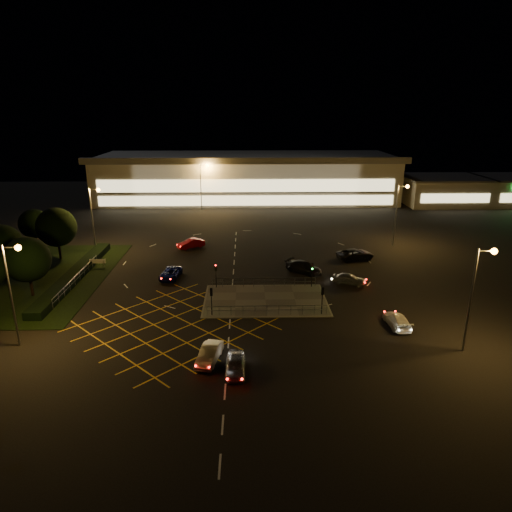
{
  "coord_description": "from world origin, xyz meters",
  "views": [
    {
      "loc": [
        -0.23,
        -51.37,
        21.69
      ],
      "look_at": [
        1.15,
        8.81,
        2.0
      ],
      "focal_mm": 32.0,
      "sensor_mm": 36.0,
      "label": 1
    }
  ],
  "objects_px": {
    "car_near_silver": "(235,365)",
    "signal_nw": "(216,271)",
    "car_far_dkgrey": "(304,267)",
    "signal_se": "(322,295)",
    "signal_ne": "(312,270)",
    "signal_sw": "(211,296)",
    "car_approach_white": "(397,320)",
    "car_east_grey": "(355,254)",
    "car_right_silver": "(349,279)",
    "car_circ_red": "(191,244)",
    "car_queue_white": "(209,354)",
    "car_left_blue": "(170,273)"
  },
  "relations": [
    {
      "from": "car_near_silver",
      "to": "car_far_dkgrey",
      "type": "relative_size",
      "value": 0.8
    },
    {
      "from": "signal_ne",
      "to": "car_far_dkgrey",
      "type": "distance_m",
      "value": 5.72
    },
    {
      "from": "car_approach_white",
      "to": "car_far_dkgrey",
      "type": "bearing_deg",
      "value": -68.15
    },
    {
      "from": "signal_ne",
      "to": "car_far_dkgrey",
      "type": "relative_size",
      "value": 0.6
    },
    {
      "from": "signal_se",
      "to": "car_right_silver",
      "type": "relative_size",
      "value": 0.74
    },
    {
      "from": "signal_se",
      "to": "car_approach_white",
      "type": "distance_m",
      "value": 8.12
    },
    {
      "from": "signal_ne",
      "to": "signal_sw",
      "type": "bearing_deg",
      "value": -146.35
    },
    {
      "from": "car_near_silver",
      "to": "car_approach_white",
      "type": "height_order",
      "value": "car_near_silver"
    },
    {
      "from": "signal_se",
      "to": "signal_ne",
      "type": "relative_size",
      "value": 1.0
    },
    {
      "from": "car_near_silver",
      "to": "car_right_silver",
      "type": "xyz_separation_m",
      "value": [
        14.18,
        20.27,
        -0.0
      ]
    },
    {
      "from": "car_left_blue",
      "to": "car_approach_white",
      "type": "distance_m",
      "value": 29.57
    },
    {
      "from": "car_east_grey",
      "to": "signal_sw",
      "type": "bearing_deg",
      "value": 117.3
    },
    {
      "from": "signal_sw",
      "to": "car_far_dkgrey",
      "type": "xyz_separation_m",
      "value": [
        11.69,
        13.47,
        -1.6
      ]
    },
    {
      "from": "car_far_dkgrey",
      "to": "car_east_grey",
      "type": "bearing_deg",
      "value": -16.4
    },
    {
      "from": "car_right_silver",
      "to": "car_east_grey",
      "type": "bearing_deg",
      "value": 3.93
    },
    {
      "from": "car_left_blue",
      "to": "car_circ_red",
      "type": "height_order",
      "value": "car_circ_red"
    },
    {
      "from": "signal_sw",
      "to": "car_queue_white",
      "type": "xyz_separation_m",
      "value": [
        0.43,
        -9.34,
        -1.66
      ]
    },
    {
      "from": "signal_ne",
      "to": "car_approach_white",
      "type": "relative_size",
      "value": 0.68
    },
    {
      "from": "signal_sw",
      "to": "car_far_dkgrey",
      "type": "height_order",
      "value": "signal_sw"
    },
    {
      "from": "signal_se",
      "to": "signal_ne",
      "type": "xyz_separation_m",
      "value": [
        0.0,
        7.99,
        0.0
      ]
    },
    {
      "from": "car_left_blue",
      "to": "car_approach_white",
      "type": "xyz_separation_m",
      "value": [
        25.69,
        -14.63,
        0.0
      ]
    },
    {
      "from": "car_near_silver",
      "to": "signal_nw",
      "type": "bearing_deg",
      "value": 99.11
    },
    {
      "from": "signal_se",
      "to": "signal_nw",
      "type": "bearing_deg",
      "value": -33.65
    },
    {
      "from": "signal_ne",
      "to": "signal_nw",
      "type": "bearing_deg",
      "value": 180.0
    },
    {
      "from": "car_queue_white",
      "to": "car_far_dkgrey",
      "type": "xyz_separation_m",
      "value": [
        11.26,
        22.8,
        0.06
      ]
    },
    {
      "from": "car_left_blue",
      "to": "car_far_dkgrey",
      "type": "height_order",
      "value": "car_far_dkgrey"
    },
    {
      "from": "signal_nw",
      "to": "car_near_silver",
      "type": "height_order",
      "value": "signal_nw"
    },
    {
      "from": "car_far_dkgrey",
      "to": "car_approach_white",
      "type": "distance_m",
      "value": 18.1
    },
    {
      "from": "signal_nw",
      "to": "car_left_blue",
      "type": "height_order",
      "value": "signal_nw"
    },
    {
      "from": "signal_sw",
      "to": "signal_ne",
      "type": "height_order",
      "value": "same"
    },
    {
      "from": "car_queue_white",
      "to": "car_east_grey",
      "type": "distance_m",
      "value": 34.59
    },
    {
      "from": "car_queue_white",
      "to": "car_circ_red",
      "type": "xyz_separation_m",
      "value": [
        -5.57,
        34.75,
        0.02
      ]
    },
    {
      "from": "car_east_grey",
      "to": "car_approach_white",
      "type": "relative_size",
      "value": 1.22
    },
    {
      "from": "signal_se",
      "to": "car_far_dkgrey",
      "type": "xyz_separation_m",
      "value": [
        -0.31,
        13.47,
        -1.6
      ]
    },
    {
      "from": "car_approach_white",
      "to": "signal_se",
      "type": "bearing_deg",
      "value": -24.88
    },
    {
      "from": "car_east_grey",
      "to": "car_approach_white",
      "type": "height_order",
      "value": "car_east_grey"
    },
    {
      "from": "signal_sw",
      "to": "car_far_dkgrey",
      "type": "bearing_deg",
      "value": -130.96
    },
    {
      "from": "signal_nw",
      "to": "car_near_silver",
      "type": "xyz_separation_m",
      "value": [
        2.79,
        -19.21,
        -1.64
      ]
    },
    {
      "from": "car_left_blue",
      "to": "signal_sw",
      "type": "bearing_deg",
      "value": -54.03
    },
    {
      "from": "signal_se",
      "to": "car_right_silver",
      "type": "height_order",
      "value": "signal_se"
    },
    {
      "from": "car_near_silver",
      "to": "car_far_dkgrey",
      "type": "distance_m",
      "value": 26.24
    },
    {
      "from": "signal_sw",
      "to": "car_east_grey",
      "type": "distance_m",
      "value": 27.78
    },
    {
      "from": "signal_nw",
      "to": "car_far_dkgrey",
      "type": "bearing_deg",
      "value": 25.11
    },
    {
      "from": "car_queue_white",
      "to": "car_left_blue",
      "type": "height_order",
      "value": "car_queue_white"
    },
    {
      "from": "signal_sw",
      "to": "signal_nw",
      "type": "height_order",
      "value": "same"
    },
    {
      "from": "car_far_dkgrey",
      "to": "car_queue_white",
      "type": "bearing_deg",
      "value": -166.5
    },
    {
      "from": "signal_ne",
      "to": "car_circ_red",
      "type": "relative_size",
      "value": 0.71
    },
    {
      "from": "signal_se",
      "to": "car_circ_red",
      "type": "distance_m",
      "value": 30.7
    },
    {
      "from": "car_near_silver",
      "to": "signal_sw",
      "type": "bearing_deg",
      "value": 104.81
    },
    {
      "from": "car_near_silver",
      "to": "car_far_dkgrey",
      "type": "bearing_deg",
      "value": 71.02
    }
  ]
}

